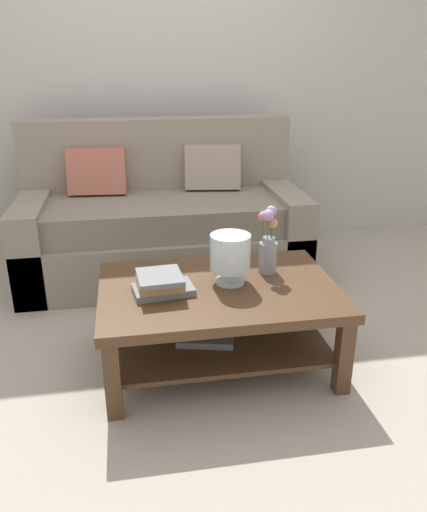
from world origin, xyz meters
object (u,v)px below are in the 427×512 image
Objects in this scene: coffee_table at (217,308)px; glass_hurricane_vase at (230,254)px; book_stack_main at (161,284)px; couch at (162,223)px; flower_pitcher at (268,244)px.

coffee_table is 0.28m from glass_hurricane_vase.
coffee_table is 0.33m from book_stack_main.
couch is 1.23m from flower_pitcher.
coffee_table is at bearing -155.84° from flower_pitcher.
flower_pitcher is (0.46, -1.12, 0.23)m from couch.
couch is at bearing 85.44° from book_stack_main.
glass_hurricane_vase is 0.72× the size of flower_pitcher.
flower_pitcher is (0.22, 0.10, 0.00)m from glass_hurricane_vase.
couch reaches higher than book_stack_main.
couch is 7.70× the size of glass_hurricane_vase.
glass_hurricane_vase is at bearing -156.16° from flower_pitcher.
coffee_table is 4.62× the size of glass_hurricane_vase.
book_stack_main is (-0.28, -0.03, 0.17)m from coffee_table.
couch is at bearing 112.44° from flower_pitcher.
flower_pitcher reaches higher than book_stack_main.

